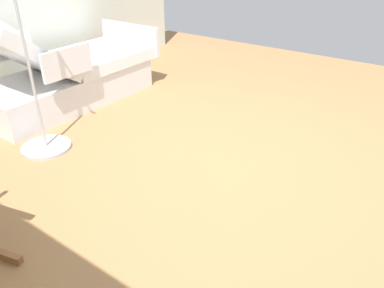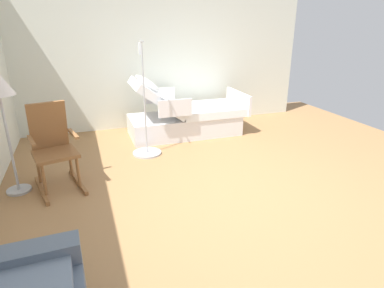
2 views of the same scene
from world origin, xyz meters
The scene contains 5 objects.
ground_plane centered at (0.00, 0.00, 0.00)m, with size 7.42×7.42×0.00m, color #9E7247.
side_wall centered at (3.02, 0.00, 1.35)m, with size 0.10×5.57×2.70m, color silver.
hospital_bed centered at (2.25, -0.13, 0.31)m, with size 1.05×2.06×1.15m.
rocking_chair centered at (0.85, 1.98, 0.50)m, with size 0.85×0.64×1.05m.
iv_pole centered at (1.53, 0.72, 0.25)m, with size 0.44×0.44×1.69m.
Camera 2 is at (-3.16, 1.60, 1.94)m, focal length 30.59 mm.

